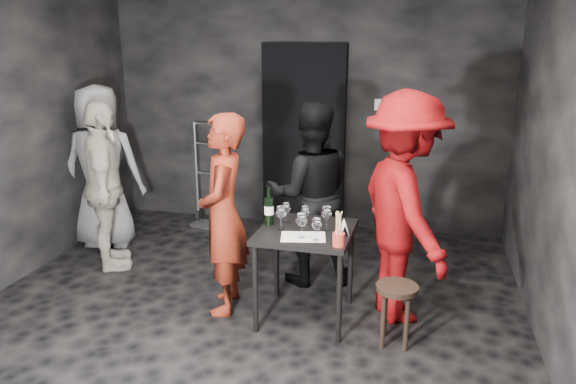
% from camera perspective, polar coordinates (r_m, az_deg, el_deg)
% --- Properties ---
extents(floor, '(4.50, 5.00, 0.02)m').
position_cam_1_polar(floor, '(4.57, -5.05, -13.27)').
color(floor, black).
rests_on(floor, ground).
extents(wall_back, '(4.50, 0.04, 2.70)m').
position_cam_1_polar(wall_back, '(6.46, 1.73, 8.26)').
color(wall_back, black).
rests_on(wall_back, ground).
extents(wall_right, '(0.04, 5.00, 2.70)m').
position_cam_1_polar(wall_right, '(3.98, 26.83, 1.41)').
color(wall_right, black).
rests_on(wall_right, ground).
extents(doorway, '(0.95, 0.10, 2.10)m').
position_cam_1_polar(doorway, '(6.45, 1.60, 5.55)').
color(doorway, black).
rests_on(doorway, ground).
extents(wallbox_upper, '(0.12, 0.06, 0.12)m').
position_cam_1_polar(wallbox_upper, '(6.28, 9.35, 8.75)').
color(wallbox_upper, '#B7B7B2').
rests_on(wallbox_upper, wall_back).
extents(wallbox_lower, '(0.10, 0.06, 0.14)m').
position_cam_1_polar(wallbox_lower, '(6.27, 11.16, 8.19)').
color(wallbox_lower, '#B7B7B2').
rests_on(wallbox_lower, wall_back).
extents(hand_truck, '(0.40, 0.34, 1.21)m').
position_cam_1_polar(hand_truck, '(6.72, -7.83, -1.45)').
color(hand_truck, '#B2B2B7').
rests_on(hand_truck, floor).
extents(tasting_table, '(0.72, 0.72, 0.75)m').
position_cam_1_polar(tasting_table, '(4.40, 1.81, -5.03)').
color(tasting_table, black).
rests_on(tasting_table, floor).
extents(stool, '(0.31, 0.31, 0.47)m').
position_cam_1_polar(stool, '(4.22, 10.97, -10.62)').
color(stool, black).
rests_on(stool, floor).
extents(server_red, '(0.55, 0.72, 1.78)m').
position_cam_1_polar(server_red, '(4.50, -6.62, -1.44)').
color(server_red, maroon).
rests_on(server_red, floor).
extents(woman_black, '(1.00, 0.74, 1.83)m').
position_cam_1_polar(woman_black, '(4.98, 2.28, 0.70)').
color(woman_black, black).
rests_on(woman_black, floor).
extents(man_maroon, '(1.24, 1.57, 2.21)m').
position_cam_1_polar(man_maroon, '(4.38, 11.86, 0.77)').
color(man_maroon, '#6E0608').
rests_on(man_maroon, floor).
extents(bystander_cream, '(0.96, 1.14, 1.76)m').
position_cam_1_polar(bystander_cream, '(5.55, -18.20, 1.16)').
color(bystander_cream, '#BDB3A3').
rests_on(bystander_cream, floor).
extents(bystander_grey, '(1.03, 0.67, 1.96)m').
position_cam_1_polar(bystander_grey, '(6.14, -18.49, 3.50)').
color(bystander_grey, gray).
rests_on(bystander_grey, floor).
extents(tasting_mat, '(0.37, 0.28, 0.00)m').
position_cam_1_polar(tasting_mat, '(4.21, 1.55, -4.57)').
color(tasting_mat, white).
rests_on(tasting_mat, tasting_table).
extents(wine_glass_a, '(0.10, 0.10, 0.21)m').
position_cam_1_polar(wine_glass_a, '(4.33, -0.72, -2.55)').
color(wine_glass_a, white).
rests_on(wine_glass_a, tasting_table).
extents(wine_glass_b, '(0.08, 0.08, 0.18)m').
position_cam_1_polar(wine_glass_b, '(4.49, -0.18, -2.03)').
color(wine_glass_b, white).
rests_on(wine_glass_b, tasting_table).
extents(wine_glass_c, '(0.08, 0.08, 0.18)m').
position_cam_1_polar(wine_glass_c, '(4.42, 1.75, -2.36)').
color(wine_glass_c, white).
rests_on(wine_glass_c, tasting_table).
extents(wine_glass_d, '(0.10, 0.10, 0.22)m').
position_cam_1_polar(wine_glass_d, '(4.16, 1.39, -3.31)').
color(wine_glass_d, white).
rests_on(wine_glass_d, tasting_table).
extents(wine_glass_e, '(0.09, 0.09, 0.19)m').
position_cam_1_polar(wine_glass_e, '(4.12, 2.93, -3.70)').
color(wine_glass_e, white).
rests_on(wine_glass_e, tasting_table).
extents(wine_glass_f, '(0.10, 0.10, 0.22)m').
position_cam_1_polar(wine_glass_f, '(4.31, 3.93, -2.60)').
color(wine_glass_f, white).
rests_on(wine_glass_f, tasting_table).
extents(wine_bottle, '(0.08, 0.08, 0.31)m').
position_cam_1_polar(wine_bottle, '(4.45, -1.95, -1.84)').
color(wine_bottle, black).
rests_on(wine_bottle, tasting_table).
extents(breadstick_cup, '(0.09, 0.09, 0.28)m').
position_cam_1_polar(breadstick_cup, '(4.02, 5.20, -3.83)').
color(breadstick_cup, '#AF3223').
rests_on(breadstick_cup, tasting_table).
extents(reserved_card, '(0.10, 0.14, 0.10)m').
position_cam_1_polar(reserved_card, '(4.29, 5.56, -3.60)').
color(reserved_card, white).
rests_on(reserved_card, tasting_table).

